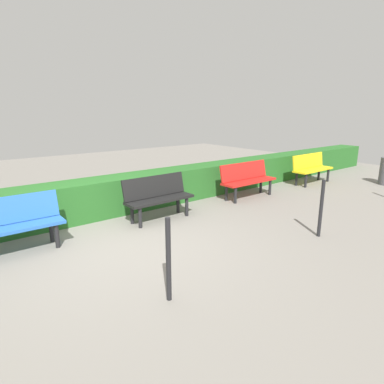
{
  "coord_description": "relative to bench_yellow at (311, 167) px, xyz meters",
  "views": [
    {
      "loc": [
        2.17,
        4.56,
        2.14
      ],
      "look_at": [
        -1.69,
        -0.33,
        0.55
      ],
      "focal_mm": 30.48,
      "sensor_mm": 36.0,
      "label": 1
    }
  ],
  "objects": [
    {
      "name": "ground_plane",
      "position": [
        6.46,
        0.71,
        -0.48
      ],
      "size": [
        22.94,
        22.94,
        0.0
      ],
      "primitive_type": "plane",
      "color": "gray"
    },
    {
      "name": "bench_yellow",
      "position": [
        0.0,
        0.0,
        0.0
      ],
      "size": [
        1.52,
        0.48,
        0.86
      ],
      "rotation": [
        0.0,
        0.0,
        0.02
      ],
      "color": "yellow",
      "rests_on": "ground_plane"
    },
    {
      "name": "bench_red",
      "position": [
        2.67,
        -0.09,
        0.0
      ],
      "size": [
        1.56,
        0.47,
        0.86
      ],
      "rotation": [
        0.0,
        0.0,
        0.0
      ],
      "color": "red",
      "rests_on": "ground_plane"
    },
    {
      "name": "bench_black",
      "position": [
        5.31,
        -0.04,
        -0.0
      ],
      "size": [
        1.41,
        0.49,
        0.86
      ],
      "rotation": [
        0.0,
        0.0,
        0.02
      ],
      "color": "black",
      "rests_on": "ground_plane"
    },
    {
      "name": "bench_blue",
      "position": [
        7.94,
        -0.06,
        0.0
      ],
      "size": [
        1.52,
        0.47,
        0.86
      ],
      "rotation": [
        0.0,
        0.0,
        0.0
      ],
      "color": "blue",
      "rests_on": "ground_plane"
    },
    {
      "name": "hedge_row",
      "position": [
        5.29,
        -0.97,
        -0.1
      ],
      "size": [
        18.94,
        0.72,
        0.76
      ],
      "primitive_type": "cube",
      "color": "#266023",
      "rests_on": "ground_plane"
    },
    {
      "name": "railing_post_mid",
      "position": [
        3.63,
        2.47,
        0.02
      ],
      "size": [
        0.06,
        0.06,
        1.0
      ],
      "primitive_type": "cylinder",
      "color": "black",
      "rests_on": "ground_plane"
    },
    {
      "name": "railing_post_far",
      "position": [
        6.76,
        2.47,
        0.02
      ],
      "size": [
        0.06,
        0.06,
        1.0
      ],
      "primitive_type": "cylinder",
      "color": "black",
      "rests_on": "ground_plane"
    }
  ]
}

